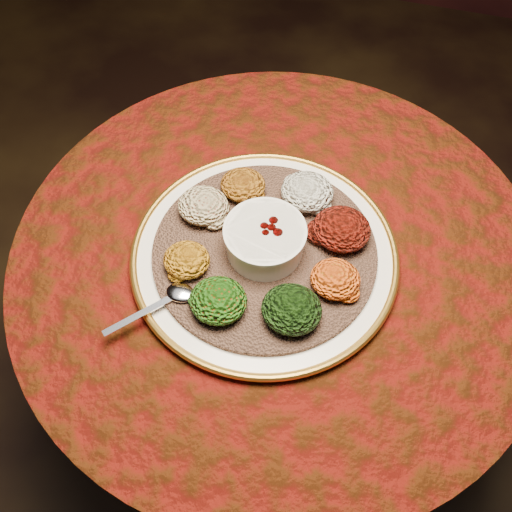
# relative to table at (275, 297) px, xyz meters

# --- Properties ---
(table) EXTENTS (0.96, 0.96, 0.73)m
(table) POSITION_rel_table_xyz_m (0.00, 0.00, 0.00)
(table) COLOR black
(table) RESTS_ON ground
(platter) EXTENTS (0.49, 0.49, 0.02)m
(platter) POSITION_rel_table_xyz_m (-0.02, -0.03, 0.19)
(platter) COLOR white
(platter) RESTS_ON table
(injera) EXTENTS (0.49, 0.49, 0.01)m
(injera) POSITION_rel_table_xyz_m (-0.02, -0.03, 0.20)
(injera) COLOR brown
(injera) RESTS_ON platter
(stew_bowl) EXTENTS (0.14, 0.14, 0.06)m
(stew_bowl) POSITION_rel_table_xyz_m (-0.02, -0.03, 0.24)
(stew_bowl) COLOR silver
(stew_bowl) RESTS_ON injera
(spoon) EXTENTS (0.12, 0.12, 0.01)m
(spoon) POSITION_rel_table_xyz_m (-0.13, -0.16, 0.21)
(spoon) COLOR silver
(spoon) RESTS_ON injera
(portion_ayib) EXTENTS (0.10, 0.09, 0.05)m
(portion_ayib) POSITION_rel_table_xyz_m (0.03, 0.10, 0.23)
(portion_ayib) COLOR silver
(portion_ayib) RESTS_ON injera
(portion_kitfo) EXTENTS (0.10, 0.10, 0.05)m
(portion_kitfo) POSITION_rel_table_xyz_m (0.10, 0.03, 0.23)
(portion_kitfo) COLOR black
(portion_kitfo) RESTS_ON injera
(portion_tikil) EXTENTS (0.08, 0.08, 0.04)m
(portion_tikil) POSITION_rel_table_xyz_m (0.11, -0.07, 0.23)
(portion_tikil) COLOR #A26C0D
(portion_tikil) RESTS_ON injera
(portion_gomen) EXTENTS (0.10, 0.09, 0.05)m
(portion_gomen) POSITION_rel_table_xyz_m (0.06, -0.14, 0.23)
(portion_gomen) COLOR black
(portion_gomen) RESTS_ON injera
(portion_mixveg) EXTENTS (0.09, 0.09, 0.04)m
(portion_mixveg) POSITION_rel_table_xyz_m (-0.06, -0.16, 0.23)
(portion_mixveg) COLOR #972609
(portion_mixveg) RESTS_ON injera
(portion_kik) EXTENTS (0.08, 0.07, 0.04)m
(portion_kik) POSITION_rel_table_xyz_m (-0.13, -0.10, 0.23)
(portion_kik) COLOR #AF6D0F
(portion_kik) RESTS_ON injera
(portion_timatim) EXTENTS (0.09, 0.09, 0.04)m
(portion_timatim) POSITION_rel_table_xyz_m (-0.14, 0.02, 0.23)
(portion_timatim) COLOR maroon
(portion_timatim) RESTS_ON injera
(portion_shiro) EXTENTS (0.08, 0.08, 0.04)m
(portion_shiro) POSITION_rel_table_xyz_m (-0.09, 0.09, 0.23)
(portion_shiro) COLOR #975712
(portion_shiro) RESTS_ON injera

